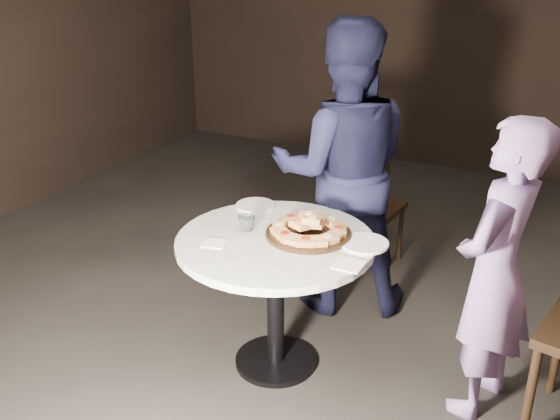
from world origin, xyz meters
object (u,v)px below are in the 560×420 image
diner_navy (342,171)px  diner_teal (495,272)px  chair_far (365,203)px  focaccia_pile (309,227)px  serving_board (309,234)px  table (275,263)px  water_glass (247,223)px

diner_navy → diner_teal: size_ratio=1.20×
diner_navy → chair_far: bearing=-113.3°
focaccia_pile → diner_navy: (-0.07, 0.63, 0.08)m
diner_teal → serving_board: bearing=-71.3°
diner_navy → diner_teal: 1.11m
table → water_glass: size_ratio=13.05×
focaccia_pile → water_glass: 0.31m
diner_navy → water_glass: bearing=48.1°
table → water_glass: water_glass is taller
serving_board → focaccia_pile: size_ratio=1.12×
table → diner_navy: bearing=85.7°
serving_board → water_glass: water_glass is taller
serving_board → diner_teal: bearing=3.9°
chair_far → diner_teal: (0.95, -1.05, 0.23)m
chair_far → diner_teal: diner_teal is taller
focaccia_pile → diner_teal: (0.87, 0.06, -0.06)m
serving_board → chair_far: chair_far is taller
serving_board → chair_far: (-0.08, 1.11, -0.26)m
focaccia_pile → water_glass: size_ratio=4.49×
table → diner_teal: bearing=9.2°
serving_board → water_glass: 0.31m
chair_far → focaccia_pile: bearing=100.5°
focaccia_pile → chair_far: (-0.08, 1.11, -0.30)m
serving_board → diner_teal: (0.87, 0.06, -0.03)m
chair_far → diner_navy: size_ratio=0.48×
water_glass → diner_navy: bearing=72.5°
table → serving_board: size_ratio=2.59×
chair_far → diner_navy: (0.01, -0.48, 0.38)m
water_glass → table: bearing=-6.6°
water_glass → diner_teal: diner_teal is taller
water_glass → chair_far: (0.22, 1.19, -0.29)m
water_glass → diner_teal: (1.17, 0.14, -0.06)m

